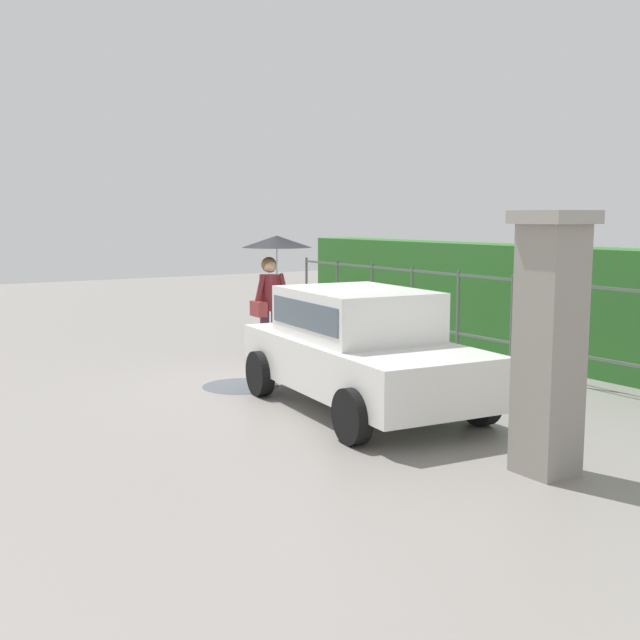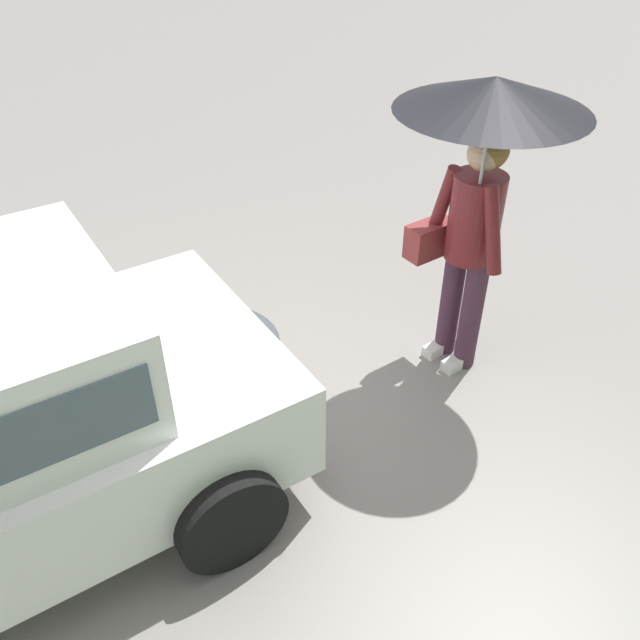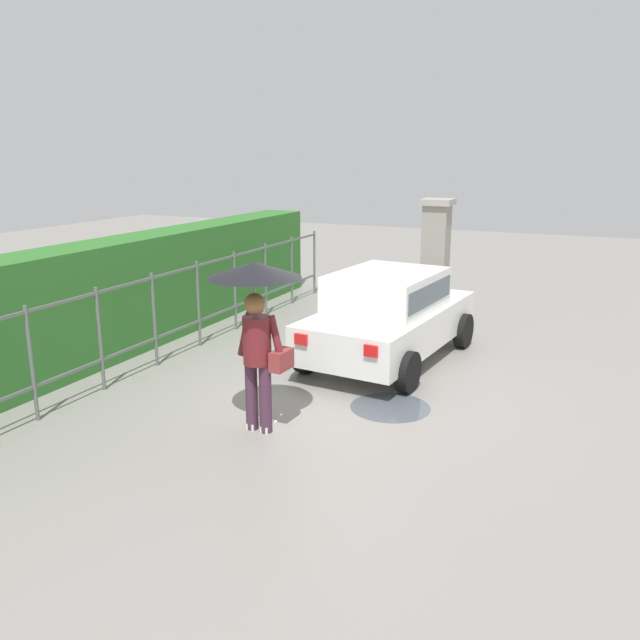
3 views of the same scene
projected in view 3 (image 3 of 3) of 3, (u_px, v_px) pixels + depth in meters
name	position (u px, v px, depth m)	size (l,w,h in m)	color
ground_plane	(342.00, 386.00, 9.42)	(40.00, 40.00, 0.00)	gray
car	(389.00, 312.00, 10.41)	(3.87, 2.16, 1.48)	white
pedestrian	(256.00, 303.00, 7.62)	(1.12, 1.12, 2.07)	#47283D
gate_pillar	(435.00, 259.00, 12.90)	(0.60, 0.60, 2.42)	gray
fence_section	(177.00, 307.00, 10.67)	(10.82, 0.05, 1.50)	#59605B
hedge_row	(126.00, 294.00, 11.06)	(11.77, 0.90, 1.90)	#2D6B28
puddle_near	(390.00, 407.00, 8.65)	(1.08, 1.08, 0.00)	#4C545B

